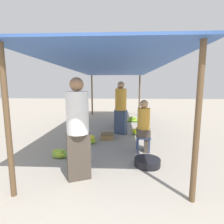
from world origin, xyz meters
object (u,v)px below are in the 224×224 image
(banana_pile_left_1, at_px, (88,139))
(shopper_walking_mid, at_px, (120,106))
(banana_pile_left_0, at_px, (62,153))
(vendor_seated, at_px, (144,125))
(basin_black, at_px, (147,162))
(stool, at_px, (143,139))
(banana_pile_right_0, at_px, (132,120))
(crate_mid, at_px, (107,136))
(shopper_walking_far, at_px, (121,107))
(banana_pile_right_1, at_px, (140,132))
(crate_near, at_px, (119,126))
(vendor_foreground, at_px, (78,128))

(banana_pile_left_1, relative_size, shopper_walking_mid, 0.36)
(banana_pile_left_0, bearing_deg, banana_pile_left_1, 66.72)
(vendor_seated, height_order, basin_black, vendor_seated)
(stool, distance_m, banana_pile_right_0, 3.75)
(banana_pile_left_1, xyz_separation_m, crate_mid, (0.54, 0.40, -0.01))
(stool, relative_size, shopper_walking_far, 0.22)
(vendor_seated, relative_size, banana_pile_right_0, 1.92)
(banana_pile_left_1, bearing_deg, basin_black, -42.73)
(banana_pile_left_0, height_order, shopper_walking_mid, shopper_walking_mid)
(banana_pile_right_1, height_order, crate_near, banana_pile_right_1)
(vendor_seated, height_order, banana_pile_right_1, vendor_seated)
(banana_pile_right_1, bearing_deg, shopper_walking_far, 175.15)
(banana_pile_right_0, bearing_deg, shopper_walking_mid, -116.95)
(banana_pile_left_0, height_order, banana_pile_right_1, banana_pile_right_1)
(banana_pile_right_0, height_order, shopper_walking_mid, shopper_walking_mid)
(banana_pile_left_1, bearing_deg, shopper_walking_mid, 65.71)
(basin_black, bearing_deg, banana_pile_left_1, 137.27)
(vendor_seated, xyz_separation_m, shopper_walking_mid, (-0.61, 2.61, 0.18))
(stool, distance_m, shopper_walking_mid, 2.73)
(crate_mid, distance_m, shopper_walking_far, 1.10)
(shopper_walking_far, bearing_deg, vendor_seated, -69.75)
(banana_pile_left_1, relative_size, banana_pile_right_0, 0.86)
(vendor_seated, bearing_deg, basin_black, -91.91)
(vendor_foreground, relative_size, crate_near, 4.57)
(vendor_foreground, distance_m, banana_pile_left_1, 2.12)
(vendor_seated, xyz_separation_m, crate_mid, (-0.99, 0.98, -0.58))
(banana_pile_right_1, bearing_deg, shopper_walking_mid, 121.70)
(vendor_foreground, relative_size, banana_pile_right_0, 2.63)
(stool, height_order, banana_pile_left_1, stool)
(vendor_seated, relative_size, shopper_walking_far, 0.73)
(stool, bearing_deg, shopper_walking_far, 109.63)
(vendor_foreground, distance_m, crate_mid, 2.50)
(basin_black, height_order, crate_mid, crate_mid)
(stool, height_order, banana_pile_right_0, stool)
(banana_pile_left_0, xyz_separation_m, banana_pile_left_1, (0.42, 0.98, 0.03))
(banana_pile_left_1, xyz_separation_m, crate_near, (0.88, 1.76, 0.00))
(banana_pile_left_1, distance_m, shopper_walking_far, 1.59)
(vendor_foreground, height_order, crate_mid, vendor_foreground)
(banana_pile_right_1, xyz_separation_m, shopper_walking_mid, (-0.67, 1.09, 0.75))
(crate_near, bearing_deg, banana_pile_right_1, -49.52)
(banana_pile_left_0, xyz_separation_m, shopper_walking_far, (1.37, 1.97, 0.85))
(vendor_foreground, relative_size, crate_mid, 4.53)
(banana_pile_right_1, bearing_deg, banana_pile_left_1, -149.56)
(basin_black, distance_m, crate_near, 3.21)
(stool, height_order, crate_mid, stool)
(banana_pile_left_0, bearing_deg, basin_black, -11.78)
(banana_pile_right_1, height_order, crate_mid, banana_pile_right_1)
(vendor_seated, distance_m, banana_pile_left_0, 2.08)
(stool, bearing_deg, banana_pile_right_0, 90.32)
(vendor_seated, xyz_separation_m, banana_pile_right_0, (-0.04, 3.74, -0.59))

